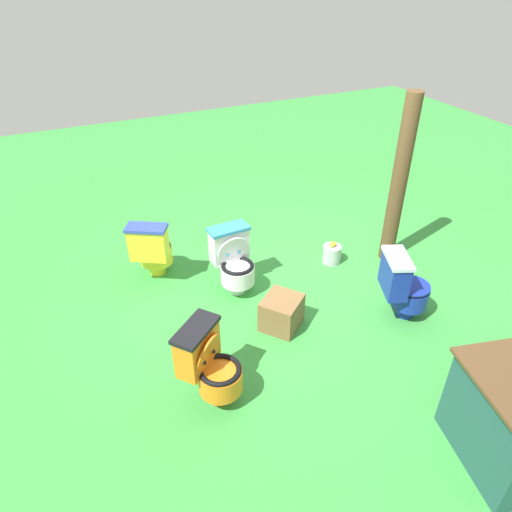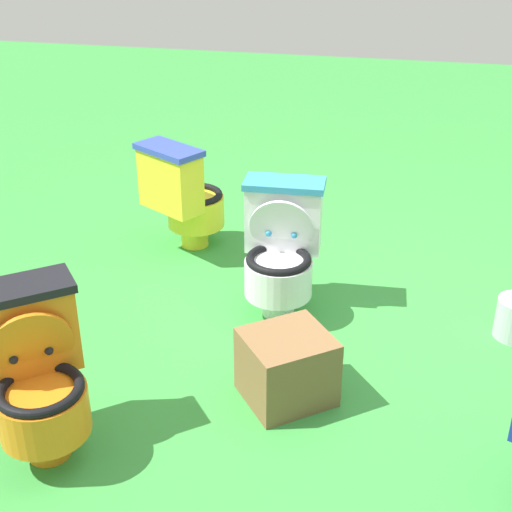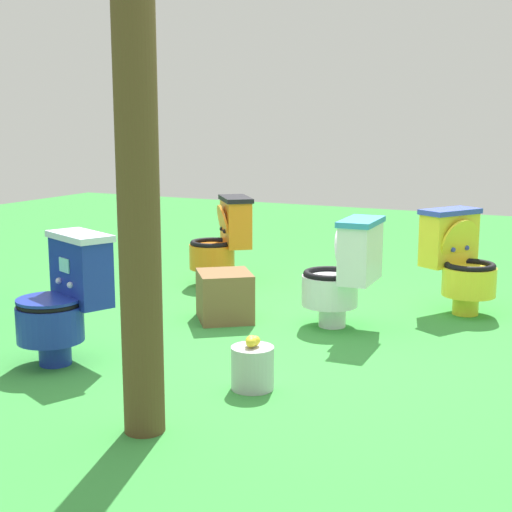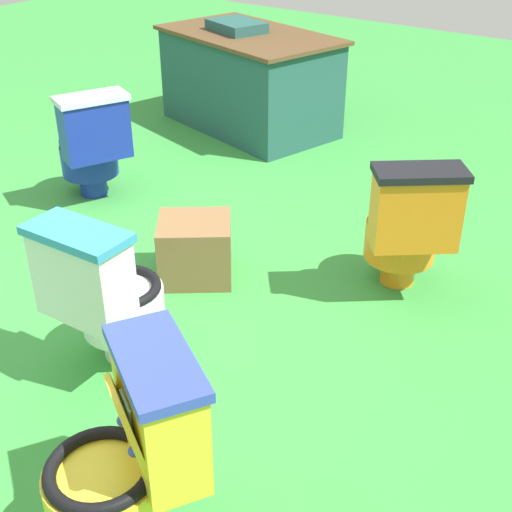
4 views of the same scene
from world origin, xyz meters
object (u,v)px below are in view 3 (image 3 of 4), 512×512
object	(u,v)px
toilet_yellow	(460,260)
toilet_orange	(223,240)
lemon_bucket	(252,366)
wooden_post	(139,205)
small_crate	(225,296)
toilet_blue	(64,298)
toilet_white	(344,272)

from	to	relation	value
toilet_yellow	toilet_orange	bearing A→B (deg)	-60.52
toilet_orange	lemon_bucket	bearing A→B (deg)	173.50
toilet_yellow	wooden_post	xyz separation A→B (m)	(-2.69, 0.79, 0.63)
toilet_orange	wooden_post	size ratio (longest dim) A/B	0.36
small_crate	wooden_post	bearing A→B (deg)	-161.86
toilet_blue	wooden_post	world-z (taller)	wooden_post
toilet_white	toilet_blue	bearing A→B (deg)	136.33
toilet_orange	wooden_post	distance (m)	3.01
toilet_white	toilet_orange	bearing A→B (deg)	56.58
wooden_post	small_crate	bearing A→B (deg)	18.14
toilet_blue	toilet_yellow	world-z (taller)	same
toilet_white	toilet_yellow	bearing A→B (deg)	-41.88
toilet_orange	toilet_yellow	distance (m)	1.92
toilet_orange	toilet_blue	bearing A→B (deg)	145.48
toilet_yellow	toilet_white	bearing A→B (deg)	-8.26
small_crate	toilet_blue	bearing A→B (deg)	162.71
wooden_post	lemon_bucket	xyz separation A→B (m)	(0.68, -0.19, -0.88)
lemon_bucket	wooden_post	bearing A→B (deg)	164.64
toilet_blue	small_crate	distance (m)	1.25
toilet_yellow	small_crate	bearing A→B (deg)	-25.86
toilet_blue	small_crate	bearing A→B (deg)	-84.34
toilet_blue	toilet_orange	size ratio (longest dim) A/B	1.00
toilet_blue	lemon_bucket	xyz separation A→B (m)	(0.09, -1.13, -0.25)
wooden_post	lemon_bucket	distance (m)	1.13
toilet_blue	toilet_orange	world-z (taller)	same
toilet_orange	toilet_yellow	xyz separation A→B (m)	(-0.02, -1.92, 0.00)
toilet_orange	small_crate	xyz separation A→B (m)	(-0.95, -0.54, -0.21)
toilet_yellow	small_crate	xyz separation A→B (m)	(-0.93, 1.37, -0.21)
toilet_white	toilet_yellow	size ratio (longest dim) A/B	1.00
toilet_blue	wooden_post	xyz separation A→B (m)	(-0.59, -0.95, 0.63)
wooden_post	lemon_bucket	bearing A→B (deg)	-15.36
wooden_post	small_crate	distance (m)	2.04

